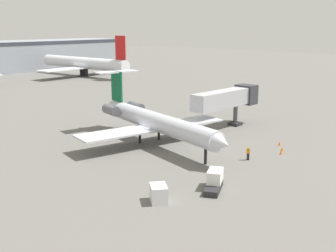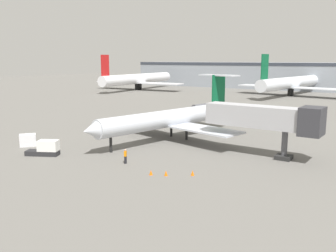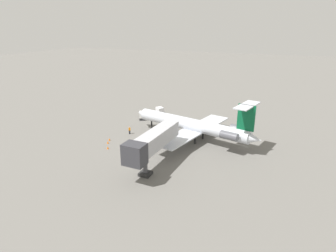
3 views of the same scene
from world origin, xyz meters
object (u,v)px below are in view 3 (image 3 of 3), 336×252
object	(u,v)px
regional_jet	(195,125)
cargo_container_uld	(160,110)
traffic_cone_near	(109,139)
traffic_cone_far	(108,142)
ground_crew_marshaller	(130,130)
baggage_tug_lead	(142,116)
jet_bridge	(151,143)
traffic_cone_mid	(108,148)

from	to	relation	value
regional_jet	cargo_container_uld	bearing A→B (deg)	-134.42
regional_jet	traffic_cone_near	bearing A→B (deg)	-65.69
traffic_cone_far	ground_crew_marshaller	bearing A→B (deg)	168.75
baggage_tug_lead	cargo_container_uld	size ratio (longest dim) A/B	1.62
regional_jet	traffic_cone_near	size ratio (longest dim) A/B	52.17
jet_bridge	traffic_cone_near	xyz separation A→B (m)	(-7.78, -13.54, -4.46)
cargo_container_uld	traffic_cone_far	xyz separation A→B (m)	(22.98, -0.64, -0.54)
jet_bridge	traffic_cone_near	distance (m)	16.24
traffic_cone_mid	ground_crew_marshaller	bearing A→B (deg)	-178.09
baggage_tug_lead	ground_crew_marshaller	bearing A→B (deg)	13.79
regional_jet	traffic_cone_mid	world-z (taller)	regional_jet
regional_jet	traffic_cone_near	world-z (taller)	regional_jet
baggage_tug_lead	cargo_container_uld	xyz separation A→B (m)	(-6.15, 1.96, -0.03)
ground_crew_marshaller	traffic_cone_far	world-z (taller)	ground_crew_marshaller
baggage_tug_lead	jet_bridge	bearing A→B (deg)	31.54
regional_jet	ground_crew_marshaller	size ratio (longest dim) A/B	16.98
regional_jet	cargo_container_uld	world-z (taller)	regional_jet
baggage_tug_lead	traffic_cone_near	distance (m)	15.43
jet_bridge	baggage_tug_lead	distance (m)	27.48
traffic_cone_far	jet_bridge	bearing A→B (deg)	63.80
traffic_cone_far	baggage_tug_lead	bearing A→B (deg)	-175.53
ground_crew_marshaller	traffic_cone_mid	distance (m)	8.59
traffic_cone_near	traffic_cone_far	bearing A→B (deg)	23.60
ground_crew_marshaller	traffic_cone_near	bearing A→B (deg)	-21.03
jet_bridge	traffic_cone_far	distance (m)	15.07
ground_crew_marshaller	traffic_cone_far	bearing A→B (deg)	-11.25
regional_jet	traffic_cone_far	bearing A→B (deg)	-60.59
jet_bridge	ground_crew_marshaller	bearing A→B (deg)	-137.43
jet_bridge	traffic_cone_near	world-z (taller)	jet_bridge
jet_bridge	ground_crew_marshaller	size ratio (longest dim) A/B	8.35
cargo_container_uld	jet_bridge	bearing A→B (deg)	22.70
cargo_container_uld	traffic_cone_far	size ratio (longest dim) A/B	4.70
traffic_cone_near	traffic_cone_far	size ratio (longest dim) A/B	1.00
regional_jet	traffic_cone_near	xyz separation A→B (m)	(7.19, -15.92, -3.00)
traffic_cone_near	traffic_cone_far	distance (m)	1.56
traffic_cone_far	regional_jet	bearing A→B (deg)	119.41
cargo_container_uld	traffic_cone_far	world-z (taller)	cargo_container_uld
baggage_tug_lead	traffic_cone_mid	size ratio (longest dim) A/B	7.64
ground_crew_marshaller	regional_jet	bearing A→B (deg)	99.27
jet_bridge	traffic_cone_far	world-z (taller)	jet_bridge
jet_bridge	baggage_tug_lead	xyz separation A→B (m)	(-23.18, -14.23, -3.90)
jet_bridge	traffic_cone_mid	xyz separation A→B (m)	(-4.12, -11.37, -4.46)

